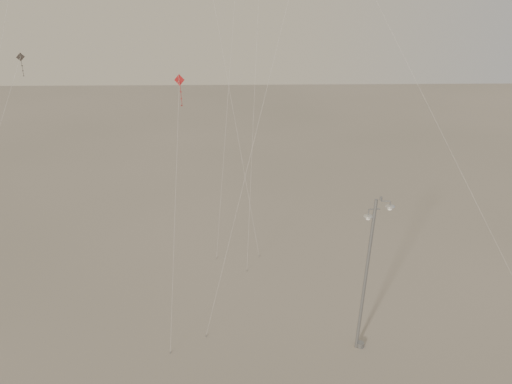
{
  "coord_description": "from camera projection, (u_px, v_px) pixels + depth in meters",
  "views": [
    {
      "loc": [
        -0.88,
        -26.63,
        20.44
      ],
      "look_at": [
        -0.09,
        5.0,
        7.95
      ],
      "focal_mm": 40.0,
      "sensor_mm": 36.0,
      "label": 1
    }
  ],
  "objects": [
    {
      "name": "street_lamp",
      "position": [
        368.0,
        271.0,
        31.12
      ],
      "size": [
        1.62,
        0.53,
        9.37
      ],
      "color": "gray",
      "rests_on": "ground"
    },
    {
      "name": "ground",
      "position": [
        260.0,
        355.0,
        32.29
      ],
      "size": [
        160.0,
        160.0,
        0.0
      ],
      "primitive_type": "plane",
      "color": "gray",
      "rests_on": "ground"
    },
    {
      "name": "kite_4",
      "position": [
        387.0,
        23.0,
        33.43
      ],
      "size": [
        12.4,
        11.0,
        24.03
      ],
      "rotation": [
        0.0,
        0.0,
        1.61
      ],
      "color": "#292422",
      "rests_on": "ground"
    },
    {
      "name": "kite_3",
      "position": [
        178.0,
        138.0,
        31.86
      ],
      "size": [
        1.07,
        5.22,
        14.97
      ],
      "rotation": [
        0.0,
        0.0,
        -0.29
      ],
      "color": "maroon",
      "rests_on": "ground"
    },
    {
      "name": "kite_1",
      "position": [
        282.0,
        30.0,
        30.04
      ],
      "size": [
        5.94,
        3.74,
        22.77
      ],
      "rotation": [
        0.0,
        0.0,
        -0.48
      ],
      "color": "#292422",
      "rests_on": "ground"
    },
    {
      "name": "kite_6",
      "position": [
        0.0,
        126.0,
        36.09
      ],
      "size": [
        4.71,
        8.02,
        15.39
      ],
      "rotation": [
        0.0,
        0.0,
        0.21
      ],
      "color": "#292422",
      "rests_on": "ground"
    }
  ]
}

